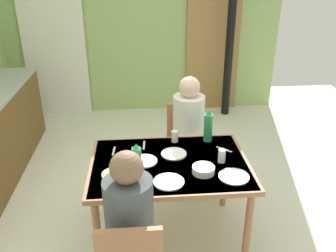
% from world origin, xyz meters
% --- Properties ---
extents(ground_plane, '(7.25, 7.25, 0.00)m').
position_xyz_m(ground_plane, '(0.00, 0.00, 0.00)').
color(ground_plane, silver).
extents(wall_back, '(4.20, 0.10, 2.74)m').
position_xyz_m(wall_back, '(0.00, 2.79, 1.37)').
color(wall_back, '#9BBB6D').
rests_on(wall_back, ground_plane).
extents(door_wooden, '(0.80, 0.05, 2.00)m').
position_xyz_m(door_wooden, '(1.10, 2.71, 1.00)').
color(door_wooden, '#A07740').
rests_on(door_wooden, ground_plane).
extents(stove_pipe_column, '(0.12, 0.12, 2.74)m').
position_xyz_m(stove_pipe_column, '(1.29, 2.44, 1.37)').
color(stove_pipe_column, black).
rests_on(stove_pipe_column, ground_plane).
extents(curtain_panel, '(0.90, 0.03, 2.30)m').
position_xyz_m(curtain_panel, '(-1.24, 2.69, 1.15)').
color(curtain_panel, white).
rests_on(curtain_panel, ground_plane).
extents(dining_table, '(1.26, 0.90, 0.73)m').
position_xyz_m(dining_table, '(0.19, -0.20, 0.66)').
color(dining_table, '#A76C46').
rests_on(dining_table, ground_plane).
extents(chair_far_diner, '(0.40, 0.40, 0.87)m').
position_xyz_m(chair_far_diner, '(0.43, 0.61, 0.50)').
color(chair_far_diner, '#A76C46').
rests_on(chair_far_diner, ground_plane).
extents(person_near_diner, '(0.30, 0.37, 0.77)m').
position_xyz_m(person_near_diner, '(-0.12, -0.86, 0.78)').
color(person_near_diner, '#535A5D').
rests_on(person_near_diner, ground_plane).
extents(person_far_diner, '(0.30, 0.37, 0.77)m').
position_xyz_m(person_far_diner, '(0.43, 0.47, 0.78)').
color(person_far_diner, silver).
rests_on(person_far_diner, ground_plane).
extents(water_bottle_green_near, '(0.08, 0.08, 0.28)m').
position_xyz_m(water_bottle_green_near, '(0.56, 0.16, 0.87)').
color(water_bottle_green_near, '#26814A').
rests_on(water_bottle_green_near, dining_table).
extents(water_bottle_green_far, '(0.07, 0.07, 0.30)m').
position_xyz_m(water_bottle_green_far, '(-0.07, -0.43, 0.87)').
color(water_bottle_green_far, green).
rests_on(water_bottle_green_far, dining_table).
extents(serving_bowl_center, '(0.17, 0.17, 0.05)m').
position_xyz_m(serving_bowl_center, '(0.43, -0.37, 0.76)').
color(serving_bowl_center, '#F3DBD0').
rests_on(serving_bowl_center, dining_table).
extents(dinner_plate_near_left, '(0.21, 0.21, 0.01)m').
position_xyz_m(dinner_plate_near_left, '(-0.01, -0.16, 0.74)').
color(dinner_plate_near_left, white).
rests_on(dinner_plate_near_left, dining_table).
extents(dinner_plate_near_right, '(0.21, 0.21, 0.01)m').
position_xyz_m(dinner_plate_near_right, '(0.23, -0.07, 0.74)').
color(dinner_plate_near_right, white).
rests_on(dinner_plate_near_right, dining_table).
extents(dinner_plate_far_center, '(0.22, 0.22, 0.01)m').
position_xyz_m(dinner_plate_far_center, '(0.16, -0.47, 0.74)').
color(dinner_plate_far_center, white).
rests_on(dinner_plate_far_center, dining_table).
extents(dinner_plate_far_side, '(0.23, 0.23, 0.01)m').
position_xyz_m(dinner_plate_far_side, '(0.64, -0.44, 0.74)').
color(dinner_plate_far_side, white).
rests_on(dinner_plate_far_side, dining_table).
extents(drinking_glass_by_near_diner, '(0.06, 0.06, 0.10)m').
position_xyz_m(drinking_glass_by_near_diner, '(0.26, 0.16, 0.78)').
color(drinking_glass_by_near_diner, silver).
rests_on(drinking_glass_by_near_diner, dining_table).
extents(drinking_glass_by_far_diner, '(0.06, 0.06, 0.11)m').
position_xyz_m(drinking_glass_by_far_diner, '(0.60, -0.22, 0.79)').
color(drinking_glass_by_far_diner, silver).
rests_on(drinking_glass_by_far_diner, dining_table).
extents(bread_plate_sliced, '(0.19, 0.19, 0.02)m').
position_xyz_m(bread_plate_sliced, '(-0.24, -0.35, 0.74)').
color(bread_plate_sliced, '#DBB77A').
rests_on(bread_plate_sliced, dining_table).
extents(cutlery_knife_near, '(0.03, 0.15, 0.00)m').
position_xyz_m(cutlery_knife_near, '(-0.26, 0.03, 0.73)').
color(cutlery_knife_near, silver).
rests_on(cutlery_knife_near, dining_table).
extents(cutlery_fork_near, '(0.12, 0.11, 0.00)m').
position_xyz_m(cutlery_fork_near, '(0.67, -0.02, 0.73)').
color(cutlery_fork_near, silver).
rests_on(cutlery_fork_near, dining_table).
extents(cutlery_knife_far, '(0.03, 0.15, 0.00)m').
position_xyz_m(cutlery_knife_far, '(-0.01, 0.11, 0.73)').
color(cutlery_knife_far, silver).
rests_on(cutlery_knife_far, dining_table).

